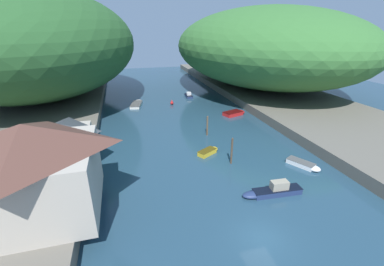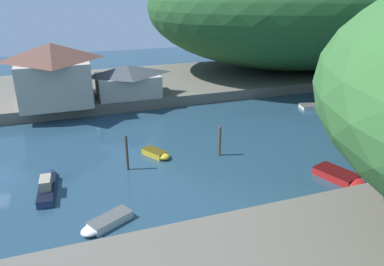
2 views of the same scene
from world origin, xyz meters
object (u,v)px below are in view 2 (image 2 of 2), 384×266
object	(u,v)px
boat_far_upstream	(105,223)
boat_cabin_cruiser	(157,154)
boathouse_shed	(128,80)
boat_far_right_bank	(324,106)
channel_buoy_near	(351,124)
person_on_quay	(26,101)
boat_yellow_tender	(342,177)
waterfront_building	(54,72)
boat_small_dinghy	(47,185)
person_by_boathouse	(68,96)

from	to	relation	value
boat_far_upstream	boat_cabin_cruiser	xyz separation A→B (m)	(-10.04, 6.50, 0.03)
boathouse_shed	boat_cabin_cruiser	world-z (taller)	boathouse_shed
boathouse_shed	boat_far_right_bank	bearing A→B (deg)	68.47
boat_far_upstream	channel_buoy_near	size ratio (longest dim) A/B	3.91
boathouse_shed	person_on_quay	bearing A→B (deg)	-83.36
boat_far_right_bank	boat_yellow_tender	xyz separation A→B (m)	(17.81, -11.97, 0.09)
boat_yellow_tender	channel_buoy_near	bearing A→B (deg)	-152.44
waterfront_building	channel_buoy_near	bearing A→B (deg)	62.08
boathouse_shed	boat_cabin_cruiser	bearing A→B (deg)	-1.59
boat_small_dinghy	boat_cabin_cruiser	size ratio (longest dim) A/B	1.87
boat_cabin_cruiser	person_on_quay	distance (m)	20.74
boat_far_upstream	boat_small_dinghy	xyz separation A→B (m)	(-6.90, -3.89, 0.16)
boat_small_dinghy	person_on_quay	distance (m)	19.59
waterfront_building	channel_buoy_near	world-z (taller)	waterfront_building
channel_buoy_near	person_on_quay	world-z (taller)	person_on_quay
boat_yellow_tender	boat_cabin_cruiser	distance (m)	17.46
boat_far_upstream	waterfront_building	bearing A→B (deg)	-22.86
boathouse_shed	boat_cabin_cruiser	size ratio (longest dim) A/B	2.68
waterfront_building	person_by_boathouse	world-z (taller)	waterfront_building
boat_far_right_bank	boat_small_dinghy	size ratio (longest dim) A/B	1.07
boat_small_dinghy	person_on_quay	world-z (taller)	person_on_quay
boat_far_upstream	boat_yellow_tender	bearing A→B (deg)	-118.45
boat_yellow_tender	boathouse_shed	bearing A→B (deg)	-82.33
boat_far_right_bank	channel_buoy_near	xyz separation A→B (m)	(7.39, -1.91, 0.15)
channel_buoy_near	boat_cabin_cruiser	bearing A→B (deg)	-89.46
boat_far_right_bank	boat_far_upstream	world-z (taller)	boat_far_upstream
boat_far_right_bank	person_on_quay	xyz separation A→B (m)	(-8.58, -38.92, 2.24)
boat_yellow_tender	person_by_boathouse	bearing A→B (deg)	-69.27
boat_small_dinghy	boat_cabin_cruiser	world-z (taller)	boat_small_dinghy
boathouse_shed	person_by_boathouse	world-z (taller)	boathouse_shed
boat_yellow_tender	boat_far_upstream	bearing A→B (deg)	-18.86
boathouse_shed	boat_far_upstream	bearing A→B (deg)	-14.14
boat_far_upstream	person_on_quay	distance (m)	27.07
boat_yellow_tender	boat_small_dinghy	xyz separation A→B (m)	(-7.06, -24.58, 0.10)
boat_cabin_cruiser	channel_buoy_near	world-z (taller)	channel_buoy_near
boathouse_shed	boat_small_dinghy	size ratio (longest dim) A/B	1.43
boathouse_shed	boat_far_right_bank	xyz separation A→B (m)	(10.12, 25.66, -3.51)
boat_far_upstream	person_by_boathouse	xyz separation A→B (m)	(-26.65, -1.15, 2.22)
boat_far_upstream	person_by_boathouse	distance (m)	26.77
boat_far_upstream	boat_small_dinghy	distance (m)	7.93
person_on_quay	channel_buoy_near	bearing A→B (deg)	-26.64
boat_cabin_cruiser	boathouse_shed	bearing A→B (deg)	-121.86
boat_yellow_tender	person_on_quay	distance (m)	37.78
boat_small_dinghy	boat_far_upstream	bearing A→B (deg)	-56.68
person_by_boathouse	boat_small_dinghy	bearing A→B (deg)	-101.58
boathouse_shed	boat_yellow_tender	distance (m)	31.29
waterfront_building	boathouse_shed	size ratio (longest dim) A/B	1.11
boathouse_shed	person_by_boathouse	bearing A→B (deg)	-82.12
boat_far_right_bank	channel_buoy_near	bearing A→B (deg)	-1.90
boat_small_dinghy	boathouse_shed	bearing A→B (deg)	66.33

